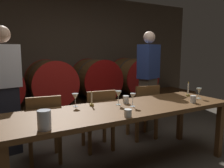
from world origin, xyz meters
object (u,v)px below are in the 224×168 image
object	(u,v)px
chair_center	(99,117)
candle_left	(92,102)
wine_barrel_center_left	(51,82)
cup_center	(126,99)
pitcher	(44,120)
dining_table	(123,113)
wine_glass_far_left	(75,97)
chair_left	(44,126)
candle_right	(188,92)
wine_glass_far_right	(199,91)
wine_glass_center_right	(133,97)
cup_left	(128,113)
guest_right	(148,80)
wine_barrel_far_right	(133,77)
wine_barrel_center_right	(96,79)
chair_right	(144,109)
wine_glass_center_left	(118,95)
guest_left	(6,90)
cup_right	(193,99)

from	to	relation	value
chair_center	candle_left	bearing A→B (deg)	60.07
wine_barrel_center_left	cup_center	xyz separation A→B (m)	(0.43, -1.97, -0.00)
chair_center	pitcher	size ratio (longest dim) A/B	5.29
dining_table	wine_glass_far_left	world-z (taller)	wine_glass_far_left
chair_left	candle_right	size ratio (longest dim) A/B	4.11
chair_left	cup_center	distance (m)	1.07
chair_center	wine_glass_far_right	size ratio (longest dim) A/B	6.08
wine_glass_center_right	wine_glass_far_right	size ratio (longest dim) A/B	1.09
dining_table	cup_left	size ratio (longest dim) A/B	35.10
wine_barrel_center_left	guest_right	bearing A→B (deg)	-39.79
wine_barrel_far_right	wine_glass_far_right	world-z (taller)	wine_barrel_far_right
wine_barrel_center_right	wine_glass_far_right	bearing A→B (deg)	-76.94
candle_right	wine_barrel_far_right	bearing A→B (deg)	77.56
candle_left	cup_left	xyz separation A→B (m)	(0.13, -0.59, -0.01)
wine_glass_far_left	cup_center	size ratio (longest dim) A/B	1.65
wine_barrel_far_right	wine_barrel_center_right	bearing A→B (deg)	180.00
wine_barrel_center_right	chair_right	distance (m)	1.53
chair_left	cup_center	size ratio (longest dim) A/B	9.28
dining_table	cup_left	world-z (taller)	cup_left
wine_glass_center_left	guest_left	bearing A→B (deg)	139.78
chair_center	guest_right	xyz separation A→B (m)	(1.14, 0.35, 0.41)
dining_table	chair_left	xyz separation A→B (m)	(-0.78, 0.60, -0.21)
wine_barrel_center_right	cup_left	bearing A→B (deg)	-108.29
dining_table	pitcher	distance (m)	1.03
wine_barrel_center_left	chair_center	bearing A→B (deg)	-79.83
dining_table	chair_center	xyz separation A→B (m)	(-0.02, 0.61, -0.21)
guest_left	cup_left	bearing A→B (deg)	113.48
dining_table	pitcher	bearing A→B (deg)	-162.17
wine_barrel_center_right	chair_center	bearing A→B (deg)	-113.81
chair_right	candle_right	xyz separation A→B (m)	(0.36, -0.55, 0.33)
candle_left	cup_right	xyz separation A→B (m)	(1.19, -0.47, -0.00)
wine_glass_far_left	cup_left	distance (m)	0.73
wine_glass_center_right	chair_right	bearing A→B (deg)	44.32
pitcher	cup_right	xyz separation A→B (m)	(1.87, 0.09, -0.04)
wine_barrel_far_right	chair_left	xyz separation A→B (m)	(-2.39, -1.54, -0.33)
dining_table	wine_glass_far_left	distance (m)	0.59
guest_right	wine_glass_far_right	world-z (taller)	guest_right
wine_barrel_center_left	wine_glass_center_left	world-z (taller)	wine_barrel_center_left
wine_barrel_center_left	wine_glass_far_right	xyz separation A→B (m)	(1.47, -2.22, 0.05)
wine_glass_center_right	cup_left	distance (m)	0.43
dining_table	wine_barrel_center_left	bearing A→B (deg)	97.84
candle_right	wine_glass_center_right	size ratio (longest dim) A/B	1.36
wine_barrel_center_right	wine_glass_far_left	xyz separation A→B (m)	(-1.13, -1.83, 0.06)
chair_left	candle_right	xyz separation A→B (m)	(1.94, -0.51, 0.33)
cup_right	chair_right	bearing A→B (deg)	96.50
chair_left	candle_left	size ratio (longest dim) A/B	4.78
wine_glass_center_left	wine_glass_far_left	bearing A→B (deg)	160.95
wine_glass_center_left	cup_left	xyz separation A→B (m)	(-0.18, -0.48, -0.09)
wine_glass_center_left	cup_right	world-z (taller)	wine_glass_center_left
candle_left	wine_glass_center_left	size ratio (longest dim) A/B	1.07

